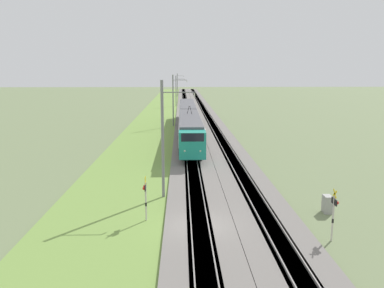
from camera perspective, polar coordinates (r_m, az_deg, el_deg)
ground_plane at (r=23.96m, az=1.15°, el=-12.93°), size 400.00×400.00×0.00m
ballast_main at (r=72.49m, az=-0.76°, el=3.56°), size 240.00×4.40×0.30m
ballast_adjacent at (r=72.70m, az=2.74°, el=3.57°), size 240.00×4.40×0.30m
track_main at (r=72.49m, az=-0.76°, el=3.57°), size 240.00×1.57×0.45m
track_adjacent at (r=72.70m, az=2.74°, el=3.58°), size 240.00×1.57×0.45m
grass_verge at (r=72.65m, az=-5.39°, el=3.46°), size 240.00×9.26×0.12m
passenger_train at (r=57.51m, az=-0.54°, el=3.80°), size 41.26×2.84×5.07m
crossing_signal_near at (r=24.58m, az=-7.11°, el=-7.69°), size 0.70×0.23×3.09m
crossing_signal_far at (r=23.27m, az=20.80°, el=-9.38°), size 0.70×0.23×3.14m
catenary_mast_near at (r=28.30m, az=-4.38°, el=0.77°), size 0.22×2.56×9.08m
catenary_mast_mid at (r=65.39m, az=-2.85°, el=6.68°), size 0.22×2.56×9.00m
catenary_mast_far at (r=102.69m, az=-2.42°, el=8.13°), size 0.22×2.56×8.30m
catenary_mast_distant at (r=140.01m, az=-2.22°, el=9.01°), size 0.22×2.56×8.60m
equipment_cabinet at (r=28.01m, az=19.90°, el=-8.62°), size 0.76×0.53×1.24m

